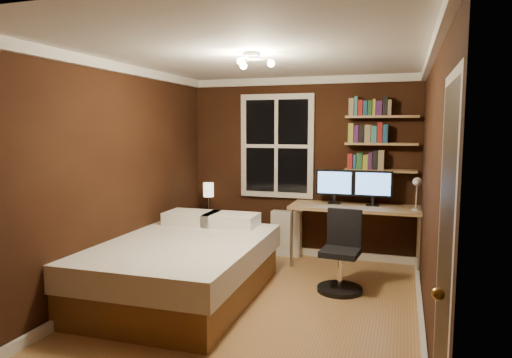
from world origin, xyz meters
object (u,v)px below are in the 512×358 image
(monitor_left, at_px, (334,187))
(office_chair, at_px, (341,261))
(nightstand, at_px, (209,232))
(monitor_right, at_px, (373,188))
(radiator, at_px, (286,233))
(desk_lamp, at_px, (417,193))
(desk, at_px, (356,211))
(bed, at_px, (182,267))
(bedside_lamp, at_px, (209,198))

(monitor_left, bearing_deg, office_chair, -77.13)
(nightstand, bearing_deg, monitor_right, 3.71)
(radiator, distance_m, monitor_right, 1.39)
(nightstand, distance_m, desk_lamp, 2.94)
(desk, relative_size, monitor_right, 3.43)
(monitor_left, bearing_deg, nightstand, -179.10)
(bed, relative_size, nightstand, 3.91)
(radiator, bearing_deg, desk, -12.74)
(monitor_right, bearing_deg, desk, -157.19)
(desk_lamp, bearing_deg, radiator, 167.30)
(desk, relative_size, office_chair, 1.87)
(bed, height_order, monitor_right, monitor_right)
(office_chair, bearing_deg, bedside_lamp, 159.16)
(nightstand, height_order, office_chair, office_chair)
(monitor_left, distance_m, desk_lamp, 1.06)
(bed, xyz_separation_m, desk_lamp, (2.39, 1.50, 0.69))
(nightstand, xyz_separation_m, monitor_right, (2.31, 0.03, 0.74))
(bed, height_order, radiator, bed)
(bed, bearing_deg, nightstand, 103.60)
(nightstand, distance_m, desk, 2.15)
(nightstand, relative_size, desk_lamp, 1.32)
(nightstand, distance_m, monitor_left, 1.96)
(nightstand, bearing_deg, desk, 1.48)
(monitor_left, distance_m, monitor_right, 0.50)
(desk, distance_m, desk_lamp, 0.80)
(desk, bearing_deg, radiator, 167.26)
(bedside_lamp, xyz_separation_m, office_chair, (2.05, -1.01, -0.47))
(nightstand, xyz_separation_m, bedside_lamp, (0.00, 0.00, 0.51))
(monitor_left, xyz_separation_m, office_chair, (0.24, -1.04, -0.70))
(bedside_lamp, bearing_deg, radiator, 8.41)
(bed, xyz_separation_m, desk, (1.66, 1.66, 0.41))
(monitor_left, bearing_deg, monitor_right, 0.00)
(bed, relative_size, office_chair, 2.53)
(bedside_lamp, height_order, monitor_right, monitor_right)
(nightstand, distance_m, monitor_right, 2.42)
(nightstand, height_order, monitor_right, monitor_right)
(desk_lamp, bearing_deg, monitor_right, 154.93)
(monitor_left, height_order, monitor_right, same)
(nightstand, distance_m, office_chair, 2.29)
(bed, height_order, desk_lamp, desk_lamp)
(desk, xyz_separation_m, desk_lamp, (0.73, -0.16, 0.28))
(nightstand, relative_size, radiator, 0.91)
(bed, xyz_separation_m, office_chair, (1.60, 0.71, 0.00))
(bedside_lamp, distance_m, desk, 2.11)
(bed, distance_m, office_chair, 1.75)
(nightstand, bearing_deg, bedside_lamp, 0.00)
(nightstand, xyz_separation_m, radiator, (1.12, 0.17, 0.03))
(desk, bearing_deg, office_chair, -93.38)
(monitor_left, height_order, office_chair, monitor_left)
(desk, distance_m, monitor_left, 0.42)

